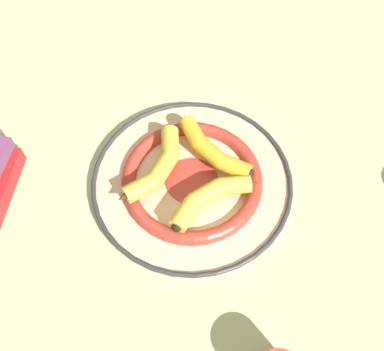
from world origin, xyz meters
The scene contains 5 objects.
ground_plane centered at (0.00, 0.00, 0.00)m, with size 2.80×2.80×0.00m, color #B2C693.
decorative_bowl centered at (0.03, -0.03, 0.02)m, with size 0.39×0.39×0.03m.
banana_a centered at (0.09, -0.01, 0.05)m, with size 0.07×0.19×0.03m.
banana_b centered at (0.03, -0.09, 0.05)m, with size 0.19×0.06×0.03m.
banana_c centered at (-0.02, 0.01, 0.05)m, with size 0.18×0.11×0.03m.
Camera 1 is at (-0.22, -0.39, 0.76)m, focal length 42.00 mm.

